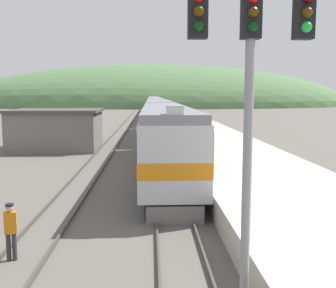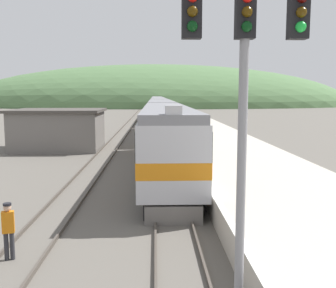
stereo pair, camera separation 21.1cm
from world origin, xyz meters
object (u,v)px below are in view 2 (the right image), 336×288
Objects in this scene: carriage_third at (159,109)px; track_worker at (8,227)px; signal_mast_main at (244,66)px; carriage_fourth at (158,106)px; carriage_second at (161,117)px; carriage_fifth at (157,103)px; express_train_lead_car at (166,137)px.

carriage_third reaches higher than track_worker.
signal_mast_main is at bearing -88.96° from carriage_third.
carriage_third is 22.55m from carriage_fourth.
carriage_second and carriage_fifth have the same top height.
express_train_lead_car is 17.51m from signal_mast_main.
carriage_fifth is 11.95× the size of track_worker.
express_train_lead_car is at bearing -90.00° from carriage_fourth.
signal_mast_main is (1.13, -107.57, 3.35)m from carriage_fifth.
signal_mast_main reaches higher than express_train_lead_car.
express_train_lead_car is 1.00× the size of carriage_third.
carriage_third is at bearing 90.00° from express_train_lead_car.
express_train_lead_car reaches higher than carriage_fourth.
carriage_fifth is at bearing 90.60° from signal_mast_main.
carriage_third and carriage_fifth have the same top height.
track_worker is at bearing 150.42° from signal_mast_main.
express_train_lead_car is 2.61× the size of signal_mast_main.
carriage_second is (0.00, 22.75, -0.01)m from express_train_lead_car.
carriage_second is 40.06m from signal_mast_main.
carriage_fifth is (0.00, 67.66, 0.00)m from carriage_second.
signal_mast_main reaches higher than carriage_second.
carriage_third is at bearing 84.88° from track_worker.
carriage_second and carriage_third have the same top height.
carriage_fourth and carriage_fifth have the same top height.
carriage_second is 22.55m from carriage_third.
signal_mast_main is at bearing -86.22° from express_train_lead_car.
signal_mast_main is (1.13, -17.15, 3.34)m from express_train_lead_car.
carriage_second and carriage_fourth have the same top height.
express_train_lead_car is at bearing -90.00° from carriage_fifth.
carriage_fifth is (0.00, 22.55, 0.00)m from carriage_fourth.
express_train_lead_car is 14.57m from track_worker.
signal_mast_main is (1.13, -62.46, 3.35)m from carriage_third.
carriage_third is at bearing -90.00° from carriage_fifth.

